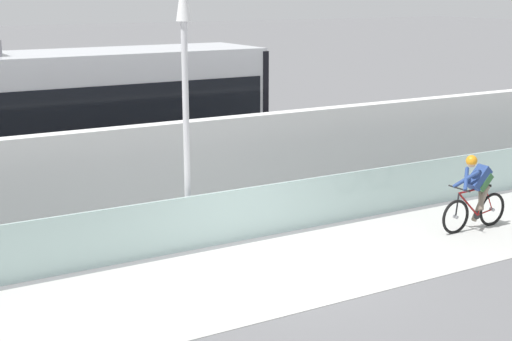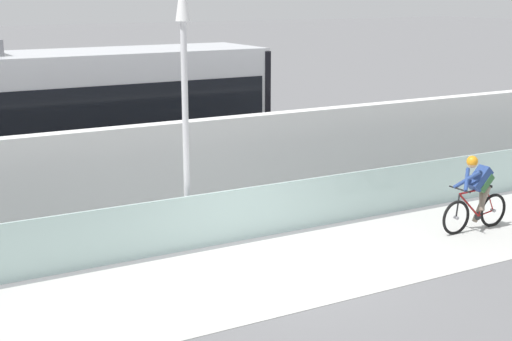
# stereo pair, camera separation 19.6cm
# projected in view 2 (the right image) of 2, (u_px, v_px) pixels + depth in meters

# --- Properties ---
(ground_plane) EXTENTS (200.00, 200.00, 0.00)m
(ground_plane) POSITION_uv_depth(u_px,v_px,m) (287.00, 270.00, 13.16)
(ground_plane) COLOR slate
(bike_path_deck) EXTENTS (32.00, 3.20, 0.01)m
(bike_path_deck) POSITION_uv_depth(u_px,v_px,m) (287.00, 270.00, 13.16)
(bike_path_deck) COLOR beige
(bike_path_deck) RESTS_ON ground
(glass_parapet) EXTENTS (32.00, 0.05, 1.06)m
(glass_parapet) POSITION_uv_depth(u_px,v_px,m) (238.00, 215.00, 14.60)
(glass_parapet) COLOR silver
(glass_parapet) RESTS_ON ground
(concrete_barrier_wall) EXTENTS (32.00, 0.36, 2.16)m
(concrete_barrier_wall) POSITION_uv_depth(u_px,v_px,m) (198.00, 170.00, 15.99)
(concrete_barrier_wall) COLOR white
(concrete_barrier_wall) RESTS_ON ground
(tram_rail_near) EXTENTS (32.00, 0.08, 0.01)m
(tram_rail_near) POSITION_uv_depth(u_px,v_px,m) (156.00, 191.00, 18.34)
(tram_rail_near) COLOR #595654
(tram_rail_near) RESTS_ON ground
(tram_rail_far) EXTENTS (32.00, 0.08, 0.01)m
(tram_rail_far) POSITION_uv_depth(u_px,v_px,m) (135.00, 179.00, 19.56)
(tram_rail_far) COLOR #595654
(tram_rail_far) RESTS_ON ground
(tram) EXTENTS (11.06, 2.54, 3.81)m
(tram) POSITION_uv_depth(u_px,v_px,m) (39.00, 121.00, 17.27)
(tram) COLOR silver
(tram) RESTS_ON ground
(cyclist_on_bike) EXTENTS (1.77, 0.58, 1.61)m
(cyclist_on_bike) POSITION_uv_depth(u_px,v_px,m) (477.00, 194.00, 15.18)
(cyclist_on_bike) COLOR black
(cyclist_on_bike) RESTS_ON ground
(lamp_post_antenna) EXTENTS (0.28, 0.28, 5.20)m
(lamp_post_antenna) POSITION_uv_depth(u_px,v_px,m) (184.00, 76.00, 13.75)
(lamp_post_antenna) COLOR gray
(lamp_post_antenna) RESTS_ON ground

